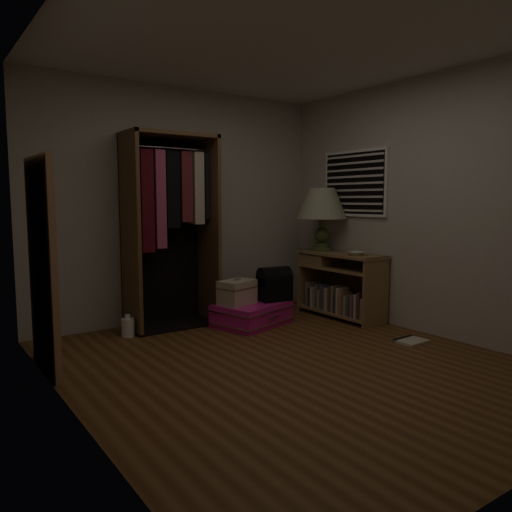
# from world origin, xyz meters

# --- Properties ---
(ground) EXTENTS (4.00, 4.00, 0.00)m
(ground) POSITION_xyz_m (0.00, 0.00, 0.00)
(ground) COLOR brown
(ground) RESTS_ON ground
(room_walls) EXTENTS (3.52, 4.02, 2.60)m
(room_walls) POSITION_xyz_m (0.08, 0.04, 1.50)
(room_walls) COLOR #BDB5A8
(room_walls) RESTS_ON ground
(console_bookshelf) EXTENTS (0.42, 1.12, 0.75)m
(console_bookshelf) POSITION_xyz_m (1.54, 1.04, 0.39)
(console_bookshelf) COLOR olive
(console_bookshelf) RESTS_ON ground
(open_wardrobe) EXTENTS (0.95, 0.50, 2.05)m
(open_wardrobe) POSITION_xyz_m (-0.24, 1.77, 1.22)
(open_wardrobe) COLOR brown
(open_wardrobe) RESTS_ON ground
(floor_mirror) EXTENTS (0.06, 0.80, 1.70)m
(floor_mirror) POSITION_xyz_m (-1.70, 1.00, 0.85)
(floor_mirror) COLOR #AB7C53
(floor_mirror) RESTS_ON ground
(pink_suitcase) EXTENTS (0.94, 0.79, 0.25)m
(pink_suitcase) POSITION_xyz_m (0.48, 1.28, 0.12)
(pink_suitcase) COLOR #DA1A8A
(pink_suitcase) RESTS_ON ground
(train_case) EXTENTS (0.45, 0.37, 0.28)m
(train_case) POSITION_xyz_m (0.30, 1.30, 0.38)
(train_case) COLOR #C2B494
(train_case) RESTS_ON pink_suitcase
(black_bag) EXTENTS (0.37, 0.27, 0.38)m
(black_bag) POSITION_xyz_m (0.75, 1.24, 0.44)
(black_bag) COLOR black
(black_bag) RESTS_ON pink_suitcase
(table_lamp) EXTENTS (0.69, 0.69, 0.75)m
(table_lamp) POSITION_xyz_m (1.54, 1.34, 1.30)
(table_lamp) COLOR #3F4F26
(table_lamp) RESTS_ON console_bookshelf
(brass_tray) EXTENTS (0.24, 0.24, 0.01)m
(brass_tray) POSITION_xyz_m (1.54, 0.75, 0.76)
(brass_tray) COLOR #B68D46
(brass_tray) RESTS_ON console_bookshelf
(ceramic_bowl) EXTENTS (0.20, 0.20, 0.04)m
(ceramic_bowl) POSITION_xyz_m (1.49, 0.72, 0.77)
(ceramic_bowl) COLOR #B5D9BE
(ceramic_bowl) RESTS_ON console_bookshelf
(white_jug) EXTENTS (0.16, 0.16, 0.22)m
(white_jug) POSITION_xyz_m (-0.81, 1.60, 0.10)
(white_jug) COLOR white
(white_jug) RESTS_ON ground
(floor_book) EXTENTS (0.29, 0.24, 0.03)m
(floor_book) POSITION_xyz_m (1.35, -0.14, 0.01)
(floor_book) COLOR beige
(floor_book) RESTS_ON ground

